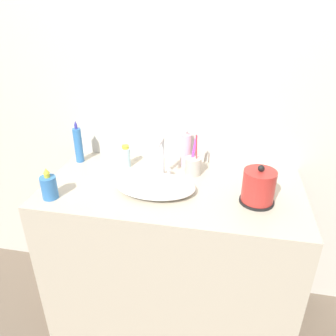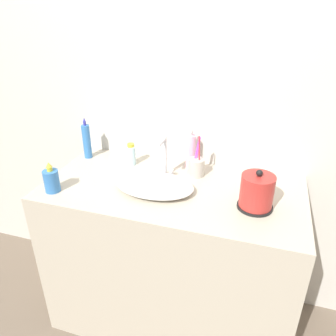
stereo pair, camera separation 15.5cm
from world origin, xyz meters
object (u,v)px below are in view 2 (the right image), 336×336
at_px(shampoo_bottle, 87,141).
at_px(mouthwash_bottle, 131,155).
at_px(faucet, 165,156).
at_px(hand_cream_bottle, 52,180).
at_px(electric_kettle, 257,193).
at_px(toothbrush_cup, 196,167).
at_px(lotion_bottle, 191,151).

relative_size(shampoo_bottle, mouthwash_bottle, 1.92).
height_order(faucet, hand_cream_bottle, faucet).
bearing_deg(hand_cream_bottle, mouthwash_bottle, 57.02).
xyz_separation_m(electric_kettle, hand_cream_bottle, (-0.93, -0.14, -0.02)).
height_order(electric_kettle, mouthwash_bottle, electric_kettle).
height_order(toothbrush_cup, lotion_bottle, toothbrush_cup).
bearing_deg(electric_kettle, shampoo_bottle, 165.71).
xyz_separation_m(faucet, electric_kettle, (0.46, -0.15, -0.04)).
bearing_deg(shampoo_bottle, electric_kettle, -14.29).
distance_m(electric_kettle, lotion_bottle, 0.47).
bearing_deg(faucet, shampoo_bottle, 169.44).
distance_m(electric_kettle, shampoo_bottle, 0.99).
distance_m(lotion_bottle, hand_cream_bottle, 0.72).
relative_size(faucet, toothbrush_cup, 0.97).
xyz_separation_m(toothbrush_cup, shampoo_bottle, (-0.64, 0.03, 0.05)).
relative_size(toothbrush_cup, shampoo_bottle, 0.94).
xyz_separation_m(toothbrush_cup, hand_cream_bottle, (-0.61, -0.36, 0.01)).
height_order(toothbrush_cup, shampoo_bottle, shampoo_bottle).
bearing_deg(shampoo_bottle, lotion_bottle, 5.48).
bearing_deg(faucet, toothbrush_cup, 23.15).
bearing_deg(toothbrush_cup, hand_cream_bottle, -149.73).
height_order(electric_kettle, toothbrush_cup, toothbrush_cup).
bearing_deg(mouthwash_bottle, hand_cream_bottle, -122.98).
relative_size(electric_kettle, shampoo_bottle, 0.78).
bearing_deg(toothbrush_cup, faucet, -156.85).
relative_size(faucet, shampoo_bottle, 0.91).
bearing_deg(mouthwash_bottle, shampoo_bottle, 177.71).
distance_m(faucet, hand_cream_bottle, 0.55).
bearing_deg(electric_kettle, mouthwash_bottle, 161.15).
bearing_deg(shampoo_bottle, faucet, -10.56).
distance_m(toothbrush_cup, hand_cream_bottle, 0.71).
distance_m(toothbrush_cup, lotion_bottle, 0.11).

